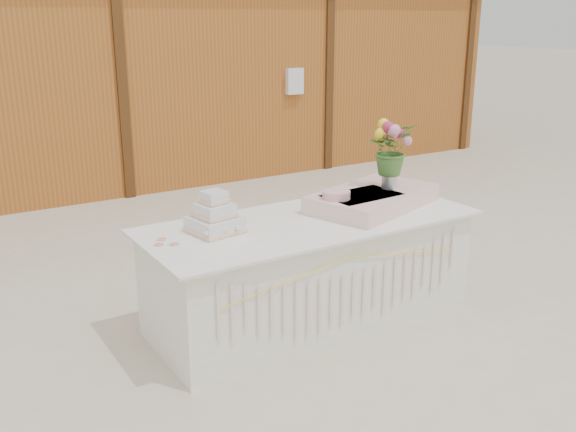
{
  "coord_description": "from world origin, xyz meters",
  "views": [
    {
      "loc": [
        -2.41,
        -3.55,
        2.13
      ],
      "look_at": [
        0.0,
        0.3,
        0.72
      ],
      "focal_mm": 40.0,
      "sensor_mm": 36.0,
      "label": 1
    }
  ],
  "objects": [
    {
      "name": "pink_cake_stand",
      "position": [
        0.21,
        -0.01,
        0.87
      ],
      "size": [
        0.25,
        0.25,
        0.18
      ],
      "color": "white",
      "rests_on": "cake_table"
    },
    {
      "name": "loose_flowers",
      "position": [
        -1.04,
        0.16,
        0.78
      ],
      "size": [
        0.16,
        0.32,
        0.02
      ],
      "primitive_type": null,
      "rotation": [
        0.0,
        0.0,
        0.12
      ],
      "color": "pink",
      "rests_on": "cake_table"
    },
    {
      "name": "satin_runner",
      "position": [
        0.58,
        0.03,
        0.83
      ],
      "size": [
        1.13,
        0.86,
        0.13
      ],
      "primitive_type": "cube",
      "rotation": [
        0.0,
        0.0,
        0.31
      ],
      "color": "beige",
      "rests_on": "cake_table"
    },
    {
      "name": "flower_vase",
      "position": [
        0.72,
        0.01,
        0.97
      ],
      "size": [
        0.11,
        0.11,
        0.16
      ],
      "primitive_type": "cylinder",
      "color": "#BBBBC0",
      "rests_on": "satin_runner"
    },
    {
      "name": "cake_table",
      "position": [
        0.0,
        -0.0,
        0.39
      ],
      "size": [
        2.4,
        1.0,
        0.77
      ],
      "color": "white",
      "rests_on": "ground"
    },
    {
      "name": "bouquet",
      "position": [
        0.72,
        0.01,
        1.24
      ],
      "size": [
        0.4,
        0.36,
        0.38
      ],
      "primitive_type": "imported",
      "rotation": [
        0.0,
        0.0,
        0.2
      ],
      "color": "#3F6D2B",
      "rests_on": "flower_vase"
    },
    {
      "name": "wedding_cake",
      "position": [
        -0.68,
        0.12,
        0.87
      ],
      "size": [
        0.36,
        0.36,
        0.28
      ],
      "rotation": [
        0.0,
        0.0,
        0.17
      ],
      "color": "silver",
      "rests_on": "cake_table"
    },
    {
      "name": "barn",
      "position": [
        -0.01,
        5.99,
        1.68
      ],
      "size": [
        12.6,
        4.6,
        3.3
      ],
      "color": "#9E5621",
      "rests_on": "ground"
    },
    {
      "name": "ground",
      "position": [
        0.0,
        0.0,
        0.0
      ],
      "size": [
        80.0,
        80.0,
        0.0
      ],
      "primitive_type": "plane",
      "color": "beige",
      "rests_on": "ground"
    }
  ]
}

